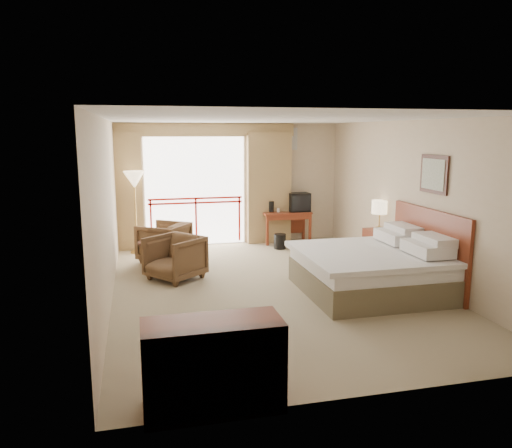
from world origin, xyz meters
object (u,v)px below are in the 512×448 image
object	(u,v)px
bed	(373,269)
dresser	(213,366)
armchair_near	(176,279)
table_lamp	(380,208)
armchair_far	(165,261)
desk	(285,218)
wastebasket	(280,241)
side_table	(152,251)
floor_lamp	(134,183)
tv	(299,202)
nightstand	(379,247)

from	to	relation	value
bed	dresser	bearing A→B (deg)	-136.90
armchair_near	table_lamp	bearing A→B (deg)	52.91
armchair_far	dresser	size ratio (longest dim) A/B	0.67
desk	wastebasket	xyz separation A→B (m)	(-0.32, -0.64, -0.40)
side_table	dresser	size ratio (longest dim) A/B	0.43
side_table	floor_lamp	bearing A→B (deg)	100.26
table_lamp	desk	size ratio (longest dim) A/B	0.50
tv	side_table	xyz separation A→B (m)	(-3.37, -1.69, -0.55)
nightstand	armchair_far	bearing A→B (deg)	162.76
bed	armchair_near	size ratio (longest dim) A/B	2.55
bed	nightstand	world-z (taller)	bed
tv	side_table	distance (m)	3.81
table_lamp	tv	distance (m)	2.37
armchair_far	floor_lamp	bearing A→B (deg)	-113.94
floor_lamp	dresser	xyz separation A→B (m)	(0.64, -6.35, -1.06)
wastebasket	floor_lamp	world-z (taller)	floor_lamp
tv	wastebasket	xyz separation A→B (m)	(-0.62, -0.59, -0.76)
desk	dresser	distance (m)	7.16
armchair_far	side_table	bearing A→B (deg)	12.57
desk	nightstand	bearing A→B (deg)	-66.56
desk	tv	distance (m)	0.48
side_table	dresser	xyz separation A→B (m)	(0.38, -4.89, 0.05)
tv	side_table	bearing A→B (deg)	-173.18
side_table	floor_lamp	size ratio (longest dim) A/B	0.31
armchair_far	armchair_near	xyz separation A→B (m)	(0.11, -1.28, 0.00)
side_table	floor_lamp	distance (m)	1.85
dresser	armchair_near	bearing A→B (deg)	90.38
bed	desk	xyz separation A→B (m)	(-0.27, 3.86, 0.18)
table_lamp	side_table	xyz separation A→B (m)	(-4.26, 0.51, -0.72)
table_lamp	tv	xyz separation A→B (m)	(-0.89, 2.19, -0.16)
floor_lamp	armchair_far	bearing A→B (deg)	-58.90
table_lamp	side_table	world-z (taller)	table_lamp
desk	armchair_near	size ratio (longest dim) A/B	1.31
desk	wastebasket	world-z (taller)	desk
armchair_far	wastebasket	bearing A→B (deg)	136.00
floor_lamp	wastebasket	bearing A→B (deg)	-6.89
armchair_far	dresser	bearing A→B (deg)	36.30
bed	table_lamp	distance (m)	1.99
armchair_far	dresser	distance (m)	5.52
tv	armchair_near	distance (m)	3.93
wastebasket	armchair_near	bearing A→B (deg)	-143.57
desk	tv	bearing A→B (deg)	-14.18
side_table	armchair_near	bearing A→B (deg)	-61.40
nightstand	dresser	bearing A→B (deg)	-132.86
table_lamp	floor_lamp	xyz separation A→B (m)	(-4.52, 1.97, 0.39)
armchair_far	side_table	distance (m)	0.75
armchair_far	side_table	xyz separation A→B (m)	(-0.25, -0.61, 0.37)
wastebasket	table_lamp	bearing A→B (deg)	-46.89
tv	bed	bearing A→B (deg)	-110.24
desk	floor_lamp	size ratio (longest dim) A/B	0.64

